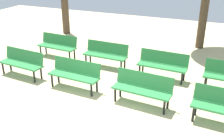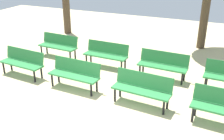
{
  "view_description": "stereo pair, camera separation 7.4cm",
  "coord_description": "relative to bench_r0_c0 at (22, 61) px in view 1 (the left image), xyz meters",
  "views": [
    {
      "loc": [
        2.9,
        -4.66,
        3.84
      ],
      "look_at": [
        0.0,
        2.18,
        0.55
      ],
      "focal_mm": 43.09,
      "sensor_mm": 36.0,
      "label": 1
    },
    {
      "loc": [
        2.97,
        -4.63,
        3.84
      ],
      "look_at": [
        0.0,
        2.18,
        0.55
      ],
      "focal_mm": 43.09,
      "sensor_mm": 36.0,
      "label": 2
    }
  ],
  "objects": [
    {
      "name": "ground_plane",
      "position": [
        3.05,
        -1.76,
        -0.5
      ],
      "size": [
        24.0,
        24.0,
        0.0
      ],
      "primitive_type": "plane",
      "color": "#CCB789"
    },
    {
      "name": "bench_r1_c0",
      "position": [
        0.1,
        1.95,
        0.0
      ],
      "size": [
        1.63,
        0.59,
        0.87
      ],
      "rotation": [
        0.0,
        0.0,
        -0.07
      ],
      "color": "#2D8442",
      "rests_on": "ground_plane"
    },
    {
      "name": "bench_r0_c1",
      "position": [
        2.07,
        -0.11,
        0.0
      ],
      "size": [
        1.63,
        0.57,
        0.87
      ],
      "rotation": [
        0.0,
        0.0,
        -0.06
      ],
      "color": "#2D8442",
      "rests_on": "ground_plane"
    },
    {
      "name": "bench_r0_c0",
      "position": [
        0.0,
        0.0,
        0.0
      ],
      "size": [
        1.64,
        0.62,
        0.87
      ],
      "rotation": [
        0.0,
        0.0,
        -0.09
      ],
      "color": "#2D8442",
      "rests_on": "ground_plane"
    },
    {
      "name": "bench_r1_c1",
      "position": [
        2.23,
        1.81,
        0.0
      ],
      "size": [
        1.62,
        0.54,
        0.87
      ],
      "rotation": [
        0.0,
        0.0,
        -0.04
      ],
      "color": "#2D8442",
      "rests_on": "ground_plane"
    },
    {
      "name": "tree_0",
      "position": [
        -1.41,
        4.98,
        0.76
      ],
      "size": [
        0.35,
        0.35,
        2.53
      ],
      "color": "#4C3A28",
      "rests_on": "ground_plane"
    },
    {
      "name": "bench_r0_c2",
      "position": [
        4.21,
        -0.22,
        0.0
      ],
      "size": [
        1.63,
        0.61,
        0.87
      ],
      "rotation": [
        0.0,
        0.0,
        -0.08
      ],
      "color": "#2D8442",
      "rests_on": "ground_plane"
    },
    {
      "name": "bench_r1_c2",
      "position": [
        4.33,
        1.64,
        0.0
      ],
      "size": [
        1.62,
        0.56,
        0.87
      ],
      "rotation": [
        0.0,
        0.0,
        -0.05
      ],
      "color": "#2D8442",
      "rests_on": "ground_plane"
    }
  ]
}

